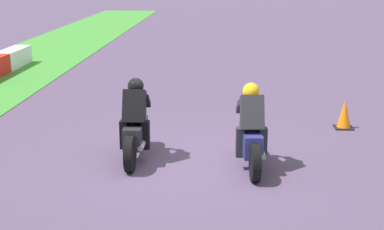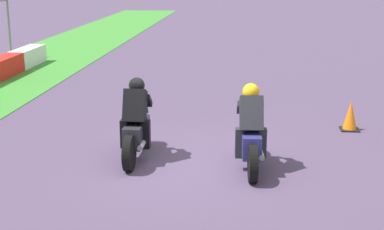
# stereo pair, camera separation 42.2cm
# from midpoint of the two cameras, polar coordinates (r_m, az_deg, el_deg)

# --- Properties ---
(ground_plane) EXTENTS (120.00, 120.00, 0.00)m
(ground_plane) POSITION_cam_midpoint_polar(r_m,az_deg,el_deg) (10.62, -1.40, -4.70)
(ground_plane) COLOR #4E3D5A
(rider_lane_a) EXTENTS (2.04, 0.55, 1.51)m
(rider_lane_a) POSITION_cam_midpoint_polar(r_m,az_deg,el_deg) (10.22, 4.66, -1.84)
(rider_lane_a) COLOR black
(rider_lane_a) RESTS_ON ground_plane
(rider_lane_b) EXTENTS (2.04, 0.54, 1.51)m
(rider_lane_b) POSITION_cam_midpoint_polar(r_m,az_deg,el_deg) (10.71, -6.70, -1.13)
(rider_lane_b) COLOR black
(rider_lane_b) RESTS_ON ground_plane
(traffic_cone) EXTENTS (0.40, 0.40, 0.65)m
(traffic_cone) POSITION_cam_midpoint_polar(r_m,az_deg,el_deg) (13.11, 13.91, -0.00)
(traffic_cone) COLOR black
(traffic_cone) RESTS_ON ground_plane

